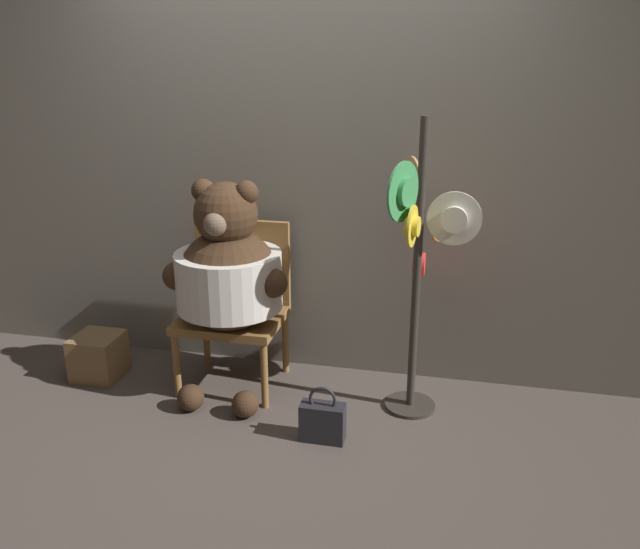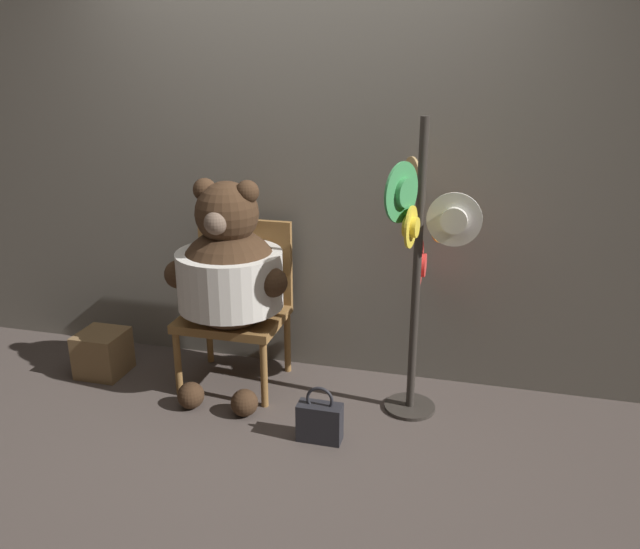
% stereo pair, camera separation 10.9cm
% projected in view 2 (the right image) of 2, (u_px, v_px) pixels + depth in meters
% --- Properties ---
extents(ground_plane, '(14.00, 14.00, 0.00)m').
position_uv_depth(ground_plane, '(277.00, 410.00, 3.44)').
color(ground_plane, '#4C423D').
extents(wall_back, '(8.00, 0.10, 2.21)m').
position_uv_depth(wall_back, '(307.00, 191.00, 3.66)').
color(wall_back, slate).
rests_on(wall_back, ground_plane).
extents(chair, '(0.58, 0.49, 0.95)m').
position_uv_depth(chair, '(238.00, 299.00, 3.67)').
color(chair, olive).
rests_on(chair, ground_plane).
extents(teddy_bear, '(0.71, 0.63, 1.24)m').
position_uv_depth(teddy_bear, '(229.00, 273.00, 3.43)').
color(teddy_bear, '#3D2819').
rests_on(teddy_bear, ground_plane).
extents(hat_display_rack, '(0.45, 0.59, 1.58)m').
position_uv_depth(hat_display_rack, '(420.00, 254.00, 3.17)').
color(hat_display_rack, '#332D28').
rests_on(hat_display_rack, ground_plane).
extents(handbag_on_ground, '(0.23, 0.10, 0.30)m').
position_uv_depth(handbag_on_ground, '(320.00, 421.00, 3.14)').
color(handbag_on_ground, '#232328').
rests_on(handbag_on_ground, ground_plane).
extents(wooden_crate, '(0.27, 0.27, 0.27)m').
position_uv_depth(wooden_crate, '(103.00, 353.00, 3.82)').
color(wooden_crate, brown).
rests_on(wooden_crate, ground_plane).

